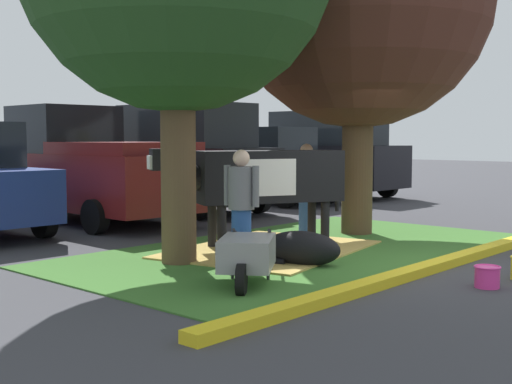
% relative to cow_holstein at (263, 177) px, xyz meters
% --- Properties ---
extents(ground_plane, '(80.00, 80.00, 0.00)m').
position_rel_cow_holstein_xyz_m(ground_plane, '(0.34, -2.35, -1.13)').
color(ground_plane, '#38383D').
extents(grass_island, '(7.74, 4.25, 0.02)m').
position_rel_cow_holstein_xyz_m(grass_island, '(0.31, -0.55, -1.12)').
color(grass_island, '#386B28').
rests_on(grass_island, ground).
extents(curb_yellow, '(8.94, 0.24, 0.12)m').
position_rel_cow_holstein_xyz_m(curb_yellow, '(0.31, -2.83, -1.07)').
color(curb_yellow, yellow).
rests_on(curb_yellow, ground).
extents(hay_bedding, '(3.60, 2.97, 0.04)m').
position_rel_cow_holstein_xyz_m(hay_bedding, '(-0.10, -0.25, -1.10)').
color(hay_bedding, tan).
rests_on(hay_bedding, ground).
extents(cow_holstein, '(2.93, 1.81, 1.58)m').
position_rel_cow_holstein_xyz_m(cow_holstein, '(0.00, 0.00, 0.00)').
color(cow_holstein, black).
rests_on(cow_holstein, ground).
extents(calf_lying, '(0.78, 1.33, 0.48)m').
position_rel_cow_holstein_xyz_m(calf_lying, '(-0.72, -1.30, -0.89)').
color(calf_lying, black).
rests_on(calf_lying, ground).
extents(person_handler, '(0.34, 0.53, 1.64)m').
position_rel_cow_holstein_xyz_m(person_handler, '(1.51, 0.30, -0.25)').
color(person_handler, '#23478C').
rests_on(person_handler, ground).
extents(person_visitor_near, '(0.34, 0.52, 1.59)m').
position_rel_cow_holstein_xyz_m(person_visitor_near, '(-1.49, -0.94, -0.28)').
color(person_visitor_near, '#23478C').
rests_on(person_visitor_near, ground).
extents(wheelbarrow, '(1.47, 1.23, 0.63)m').
position_rel_cow_holstein_xyz_m(wheelbarrow, '(-2.15, -1.65, -0.74)').
color(wheelbarrow, gray).
rests_on(wheelbarrow, ground).
extents(bucket_pink, '(0.31, 0.31, 0.26)m').
position_rel_cow_holstein_xyz_m(bucket_pink, '(-0.31, -3.77, -0.99)').
color(bucket_pink, '#EA3893').
rests_on(bucket_pink, ground).
extents(pickup_truck_maroon, '(2.35, 5.46, 2.42)m').
position_rel_cow_holstein_xyz_m(pickup_truck_maroon, '(0.22, 5.11, -0.01)').
color(pickup_truck_maroon, maroon).
rests_on(pickup_truck_maroon, ground).
extents(suv_dark_grey, '(2.23, 4.66, 2.52)m').
position_rel_cow_holstein_xyz_m(suv_dark_grey, '(2.83, 4.92, 0.14)').
color(suv_dark_grey, black).
rests_on(suv_dark_grey, ground).
extents(sedan_silver, '(2.13, 4.45, 2.02)m').
position_rel_cow_holstein_xyz_m(sedan_silver, '(5.87, 5.01, -0.14)').
color(sedan_silver, silver).
rests_on(sedan_silver, ground).
extents(suv_black, '(2.23, 4.66, 2.52)m').
position_rel_cow_holstein_xyz_m(suv_black, '(8.41, 4.86, 0.14)').
color(suv_black, black).
rests_on(suv_black, ground).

